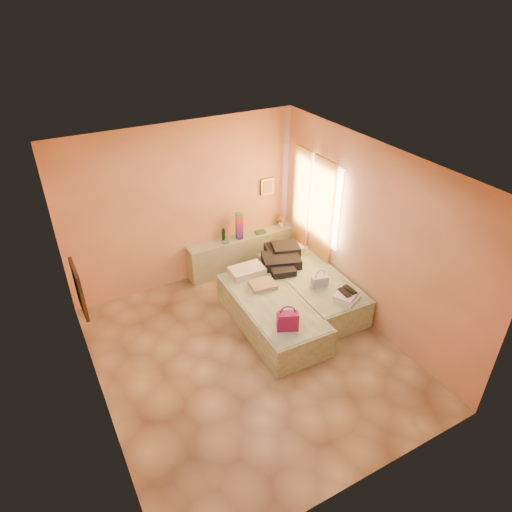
{
  "coord_description": "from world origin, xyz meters",
  "views": [
    {
      "loc": [
        -2.22,
        -4.26,
        4.66
      ],
      "look_at": [
        0.58,
        0.85,
        1.04
      ],
      "focal_mm": 32.0,
      "sensor_mm": 36.0,
      "label": 1
    }
  ],
  "objects_px": {
    "headboard_ledge": "(242,252)",
    "bed_right": "(311,288)",
    "blue_handbag": "(320,281)",
    "bed_left": "(272,313)",
    "towel_stack": "(348,297)",
    "green_book": "(260,232)",
    "flower_vase": "(281,220)",
    "water_bottle": "(223,235)",
    "magenta_handbag": "(287,320)"
  },
  "relations": [
    {
      "from": "green_book",
      "to": "blue_handbag",
      "type": "distance_m",
      "value": 1.7
    },
    {
      "from": "water_bottle",
      "to": "towel_stack",
      "type": "relative_size",
      "value": 0.63
    },
    {
      "from": "bed_left",
      "to": "flower_vase",
      "type": "xyz_separation_m",
      "value": [
        1.21,
        1.72,
        0.52
      ]
    },
    {
      "from": "magenta_handbag",
      "to": "blue_handbag",
      "type": "xyz_separation_m",
      "value": [
        0.97,
        0.61,
        -0.05
      ]
    },
    {
      "from": "headboard_ledge",
      "to": "flower_vase",
      "type": "height_order",
      "value": "flower_vase"
    },
    {
      "from": "headboard_ledge",
      "to": "water_bottle",
      "type": "distance_m",
      "value": 0.55
    },
    {
      "from": "bed_left",
      "to": "water_bottle",
      "type": "height_order",
      "value": "water_bottle"
    },
    {
      "from": "bed_left",
      "to": "blue_handbag",
      "type": "relative_size",
      "value": 7.75
    },
    {
      "from": "flower_vase",
      "to": "water_bottle",
      "type": "bearing_deg",
      "value": 178.89
    },
    {
      "from": "towel_stack",
      "to": "flower_vase",
      "type": "bearing_deg",
      "value": 84.87
    },
    {
      "from": "flower_vase",
      "to": "towel_stack",
      "type": "relative_size",
      "value": 0.68
    },
    {
      "from": "bed_left",
      "to": "bed_right",
      "type": "xyz_separation_m",
      "value": [
        0.9,
        0.25,
        0.0
      ]
    },
    {
      "from": "magenta_handbag",
      "to": "blue_handbag",
      "type": "distance_m",
      "value": 1.15
    },
    {
      "from": "magenta_handbag",
      "to": "towel_stack",
      "type": "relative_size",
      "value": 0.84
    },
    {
      "from": "water_bottle",
      "to": "towel_stack",
      "type": "distance_m",
      "value": 2.48
    },
    {
      "from": "bed_left",
      "to": "towel_stack",
      "type": "xyz_separation_m",
      "value": [
        1.0,
        -0.53,
        0.3
      ]
    },
    {
      "from": "towel_stack",
      "to": "water_bottle",
      "type": "bearing_deg",
      "value": 113.14
    },
    {
      "from": "bed_left",
      "to": "towel_stack",
      "type": "relative_size",
      "value": 5.71
    },
    {
      "from": "bed_right",
      "to": "flower_vase",
      "type": "distance_m",
      "value": 1.59
    },
    {
      "from": "blue_handbag",
      "to": "towel_stack",
      "type": "height_order",
      "value": "blue_handbag"
    },
    {
      "from": "green_book",
      "to": "blue_handbag",
      "type": "relative_size",
      "value": 0.74
    },
    {
      "from": "headboard_ledge",
      "to": "bed_right",
      "type": "height_order",
      "value": "headboard_ledge"
    },
    {
      "from": "water_bottle",
      "to": "magenta_handbag",
      "type": "height_order",
      "value": "water_bottle"
    },
    {
      "from": "water_bottle",
      "to": "towel_stack",
      "type": "xyz_separation_m",
      "value": [
        0.97,
        -2.27,
        -0.21
      ]
    },
    {
      "from": "headboard_ledge",
      "to": "towel_stack",
      "type": "xyz_separation_m",
      "value": [
        0.63,
        -2.23,
        0.23
      ]
    },
    {
      "from": "headboard_ledge",
      "to": "magenta_handbag",
      "type": "xyz_separation_m",
      "value": [
        -0.51,
        -2.34,
        0.31
      ]
    },
    {
      "from": "bed_right",
      "to": "blue_handbag",
      "type": "relative_size",
      "value": 7.75
    },
    {
      "from": "blue_handbag",
      "to": "bed_left",
      "type": "bearing_deg",
      "value": -169.29
    },
    {
      "from": "headboard_ledge",
      "to": "bed_left",
      "type": "xyz_separation_m",
      "value": [
        -0.38,
        -1.7,
        -0.08
      ]
    },
    {
      "from": "water_bottle",
      "to": "green_book",
      "type": "bearing_deg",
      "value": -6.58
    },
    {
      "from": "green_book",
      "to": "flower_vase",
      "type": "height_order",
      "value": "flower_vase"
    },
    {
      "from": "water_bottle",
      "to": "magenta_handbag",
      "type": "distance_m",
      "value": 2.4
    },
    {
      "from": "bed_right",
      "to": "green_book",
      "type": "relative_size",
      "value": 10.46
    },
    {
      "from": "blue_handbag",
      "to": "towel_stack",
      "type": "bearing_deg",
      "value": -58.84
    },
    {
      "from": "headboard_ledge",
      "to": "green_book",
      "type": "bearing_deg",
      "value": -5.88
    },
    {
      "from": "flower_vase",
      "to": "blue_handbag",
      "type": "distance_m",
      "value": 1.8
    },
    {
      "from": "flower_vase",
      "to": "magenta_handbag",
      "type": "relative_size",
      "value": 0.81
    },
    {
      "from": "bed_left",
      "to": "towel_stack",
      "type": "bearing_deg",
      "value": -26.17
    },
    {
      "from": "water_bottle",
      "to": "green_book",
      "type": "relative_size",
      "value": 1.15
    },
    {
      "from": "magenta_handbag",
      "to": "bed_left",
      "type": "bearing_deg",
      "value": 102.81
    },
    {
      "from": "bed_right",
      "to": "towel_stack",
      "type": "relative_size",
      "value": 5.71
    },
    {
      "from": "magenta_handbag",
      "to": "blue_handbag",
      "type": "relative_size",
      "value": 1.13
    },
    {
      "from": "bed_left",
      "to": "headboard_ledge",
      "type": "bearing_deg",
      "value": 79.01
    },
    {
      "from": "headboard_ledge",
      "to": "bed_left",
      "type": "height_order",
      "value": "headboard_ledge"
    },
    {
      "from": "green_book",
      "to": "water_bottle",
      "type": "bearing_deg",
      "value": 176.63
    },
    {
      "from": "bed_left",
      "to": "towel_stack",
      "type": "height_order",
      "value": "towel_stack"
    },
    {
      "from": "flower_vase",
      "to": "towel_stack",
      "type": "distance_m",
      "value": 2.27
    },
    {
      "from": "flower_vase",
      "to": "blue_handbag",
      "type": "xyz_separation_m",
      "value": [
        -0.36,
        -1.75,
        -0.19
      ]
    },
    {
      "from": "green_book",
      "to": "magenta_handbag",
      "type": "bearing_deg",
      "value": -107.32
    },
    {
      "from": "bed_left",
      "to": "bed_right",
      "type": "bearing_deg",
      "value": 16.95
    }
  ]
}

